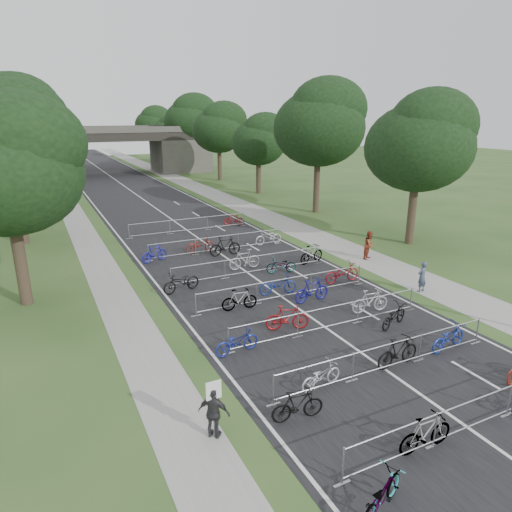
{
  "coord_description": "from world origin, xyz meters",
  "views": [
    {
      "loc": [
        -10.53,
        -7.23,
        8.79
      ],
      "look_at": [
        0.33,
        14.87,
        1.1
      ],
      "focal_mm": 32.0,
      "sensor_mm": 36.0,
      "label": 1
    }
  ],
  "objects_px": {
    "overpass_bridge": "(106,151)",
    "pedestrian_a": "(422,277)",
    "bike_0": "(381,495)",
    "park_sign": "(214,399)",
    "pedestrian_c": "(214,413)",
    "bike_1": "(426,433)",
    "pedestrian_b": "(370,245)"
  },
  "relations": [
    {
      "from": "pedestrian_b",
      "to": "bike_1",
      "type": "bearing_deg",
      "value": -151.79
    },
    {
      "from": "park_sign",
      "to": "bike_0",
      "type": "relative_size",
      "value": 1.01
    },
    {
      "from": "overpass_bridge",
      "to": "bike_0",
      "type": "relative_size",
      "value": 17.14
    },
    {
      "from": "pedestrian_a",
      "to": "park_sign",
      "type": "bearing_deg",
      "value": 11.69
    },
    {
      "from": "overpass_bridge",
      "to": "park_sign",
      "type": "xyz_separation_m",
      "value": [
        -6.8,
        -62.0,
        -2.27
      ]
    },
    {
      "from": "bike_0",
      "to": "pedestrian_a",
      "type": "xyz_separation_m",
      "value": [
        11.1,
        9.78,
        0.34
      ]
    },
    {
      "from": "pedestrian_a",
      "to": "overpass_bridge",
      "type": "bearing_deg",
      "value": -94.27
    },
    {
      "from": "bike_0",
      "to": "pedestrian_b",
      "type": "xyz_separation_m",
      "value": [
        12.36,
        15.42,
        0.42
      ]
    },
    {
      "from": "overpass_bridge",
      "to": "bike_1",
      "type": "relative_size",
      "value": 17.27
    },
    {
      "from": "overpass_bridge",
      "to": "pedestrian_a",
      "type": "bearing_deg",
      "value": -83.11
    },
    {
      "from": "bike_0",
      "to": "bike_1",
      "type": "distance_m",
      "value": 2.67
    },
    {
      "from": "bike_1",
      "to": "pedestrian_c",
      "type": "height_order",
      "value": "pedestrian_c"
    },
    {
      "from": "pedestrian_b",
      "to": "pedestrian_c",
      "type": "distance_m",
      "value": 18.69
    },
    {
      "from": "park_sign",
      "to": "pedestrian_c",
      "type": "xyz_separation_m",
      "value": [
        0.0,
        0.03,
        -0.48
      ]
    },
    {
      "from": "overpass_bridge",
      "to": "pedestrian_c",
      "type": "distance_m",
      "value": 62.4
    },
    {
      "from": "pedestrian_a",
      "to": "bike_0",
      "type": "bearing_deg",
      "value": 30.21
    },
    {
      "from": "overpass_bridge",
      "to": "pedestrian_a",
      "type": "xyz_separation_m",
      "value": [
        6.8,
        -56.27,
        -2.72
      ]
    },
    {
      "from": "pedestrian_b",
      "to": "bike_0",
      "type": "bearing_deg",
      "value": -155.89
    },
    {
      "from": "pedestrian_a",
      "to": "pedestrian_c",
      "type": "distance_m",
      "value": 14.75
    },
    {
      "from": "bike_1",
      "to": "pedestrian_c",
      "type": "xyz_separation_m",
      "value": [
        -4.95,
        3.02,
        0.25
      ]
    },
    {
      "from": "overpass_bridge",
      "to": "park_sign",
      "type": "relative_size",
      "value": 16.99
    },
    {
      "from": "bike_1",
      "to": "pedestrian_a",
      "type": "bearing_deg",
      "value": -43.03
    },
    {
      "from": "pedestrian_b",
      "to": "pedestrian_a",
      "type": "bearing_deg",
      "value": -129.73
    },
    {
      "from": "bike_0",
      "to": "pedestrian_a",
      "type": "relative_size",
      "value": 1.11
    },
    {
      "from": "overpass_bridge",
      "to": "pedestrian_c",
      "type": "xyz_separation_m",
      "value": [
        -6.8,
        -61.97,
        -2.74
      ]
    },
    {
      "from": "park_sign",
      "to": "bike_1",
      "type": "distance_m",
      "value": 5.82
    },
    {
      "from": "bike_1",
      "to": "pedestrian_a",
      "type": "distance_m",
      "value": 12.29
    },
    {
      "from": "pedestrian_a",
      "to": "pedestrian_b",
      "type": "xyz_separation_m",
      "value": [
        1.26,
        5.64,
        0.08
      ]
    },
    {
      "from": "pedestrian_b",
      "to": "pedestrian_c",
      "type": "relative_size",
      "value": 1.13
    },
    {
      "from": "bike_1",
      "to": "bike_0",
      "type": "bearing_deg",
      "value": 115.18
    },
    {
      "from": "overpass_bridge",
      "to": "park_sign",
      "type": "height_order",
      "value": "overpass_bridge"
    },
    {
      "from": "overpass_bridge",
      "to": "bike_1",
      "type": "xyz_separation_m",
      "value": [
        -1.85,
        -64.99,
        -2.99
      ]
    }
  ]
}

